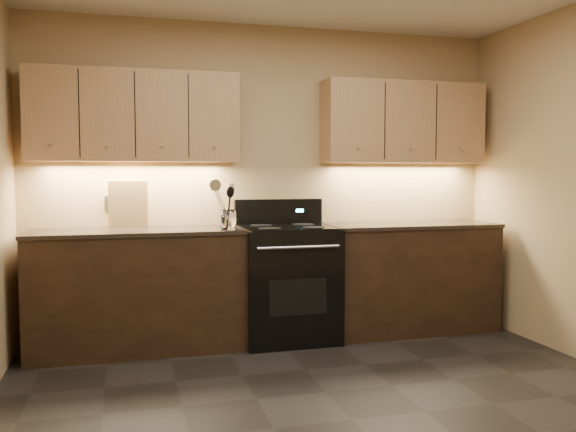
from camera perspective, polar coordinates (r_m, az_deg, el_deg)
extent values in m
plane|color=black|center=(3.56, 6.01, -18.43)|extent=(4.00, 4.00, 0.00)
cube|color=tan|center=(5.21, -1.88, 3.36)|extent=(4.00, 0.04, 2.60)
cube|color=black|center=(4.85, -13.84, -6.90)|extent=(1.60, 0.60, 0.90)
cube|color=#362922|center=(4.79, -13.94, -1.43)|extent=(1.62, 0.62, 0.03)
cube|color=black|center=(5.40, 11.23, -5.75)|extent=(1.44, 0.60, 0.90)
cube|color=#362922|center=(5.35, 11.30, -0.83)|extent=(1.46, 0.62, 0.03)
cube|color=black|center=(4.99, -0.09, -6.36)|extent=(0.76, 0.65, 0.92)
cube|color=black|center=(4.93, -0.09, -1.04)|extent=(0.70, 0.60, 0.01)
cube|color=black|center=(5.20, -0.91, 0.38)|extent=(0.76, 0.07, 0.22)
cube|color=#19E5F2|center=(5.21, 1.11, 0.51)|extent=(0.06, 0.00, 0.03)
cylinder|color=silver|center=(4.62, 1.01, -2.94)|extent=(0.65, 0.02, 0.02)
cube|color=black|center=(4.69, 0.96, -7.61)|extent=(0.46, 0.00, 0.28)
cylinder|color=black|center=(4.74, -1.72, -1.16)|extent=(0.18, 0.18, 0.00)
cylinder|color=black|center=(4.84, 2.43, -1.06)|extent=(0.18, 0.18, 0.00)
cylinder|color=black|center=(5.03, -2.52, -0.86)|extent=(0.18, 0.18, 0.00)
cylinder|color=black|center=(5.12, 1.42, -0.77)|extent=(0.18, 0.18, 0.00)
cube|color=tan|center=(4.94, -14.15, 9.01)|extent=(1.60, 0.30, 0.70)
cube|color=tan|center=(5.48, 10.72, 8.56)|extent=(1.44, 0.30, 0.70)
cube|color=#B2B5BA|center=(5.07, -16.31, 1.15)|extent=(0.08, 0.01, 0.12)
cylinder|color=white|center=(4.70, -5.61, -0.32)|extent=(0.12, 0.12, 0.15)
cylinder|color=white|center=(4.71, -5.60, -1.14)|extent=(0.12, 0.12, 0.02)
cube|color=tan|center=(5.02, -14.73, 1.12)|extent=(0.31, 0.12, 0.38)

